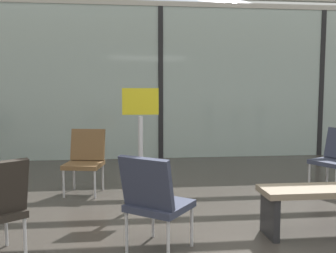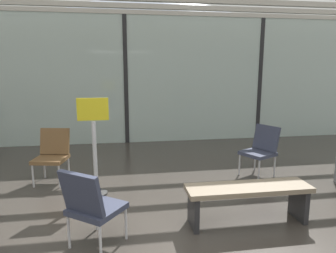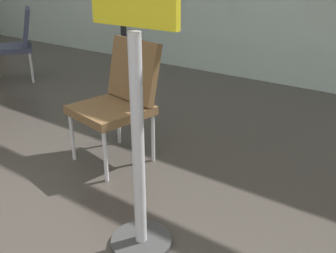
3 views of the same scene
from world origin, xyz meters
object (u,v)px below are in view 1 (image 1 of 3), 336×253
Objects in this scene: parked_airplane at (171,65)px; lounge_chair_3 at (154,198)px; lounge_chair_4 at (336,155)px; waiting_bench at (336,198)px; info_sign at (141,151)px; lounge_chair_5 at (85,157)px.

parked_airplane is 9.99m from lounge_chair_3.
waiting_bench is (-0.93, -1.59, -0.13)m from lounge_chair_4.
info_sign is at bearing -107.51° from lounge_chair_4.
lounge_chair_4 is at bearing -79.85° from parked_airplane.
lounge_chair_3 is (-1.32, -9.74, -1.81)m from parked_airplane.
waiting_bench is at bearing -134.97° from lounge_chair_3.
lounge_chair_5 is at bearing -31.97° from lounge_chair_3.
lounge_chair_3 is 3.30m from lounge_chair_4.
lounge_chair_4 is 0.60× the size of info_sign.
waiting_bench is (0.49, -9.49, -1.94)m from parked_airplane.
lounge_chair_3 and lounge_chair_4 have the same top height.
lounge_chair_4 is at bearing -120.01° from waiting_bench.
info_sign reaches higher than waiting_bench.
info_sign is at bearing -31.91° from lounge_chair_5.
info_sign is (-1.38, -8.34, -1.62)m from parked_airplane.
lounge_chair_4 is 1.84m from waiting_bench.
parked_airplane reaches higher than waiting_bench.
lounge_chair_5 is (-2.12, -7.65, -1.81)m from parked_airplane.
lounge_chair_5 is at bearing -105.50° from parked_airplane.
lounge_chair_3 is 2.24m from lounge_chair_5.
lounge_chair_3 is 1.42m from info_sign.
lounge_chair_3 is 1.00× the size of lounge_chair_4.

